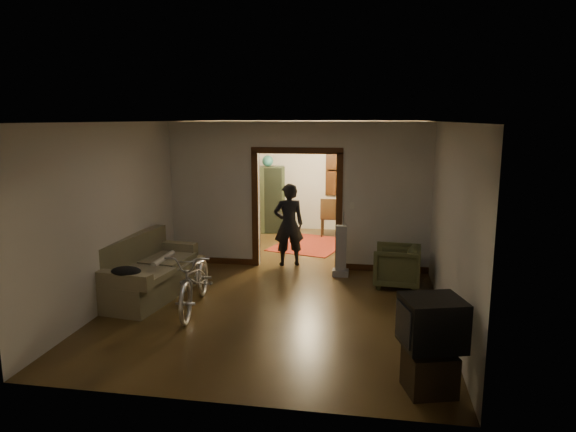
% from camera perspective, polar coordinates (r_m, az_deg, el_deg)
% --- Properties ---
extents(floor, '(5.00, 8.50, 0.01)m').
position_cam_1_polar(floor, '(9.40, 0.31, -6.87)').
color(floor, '#372611').
rests_on(floor, ground).
extents(ceiling, '(5.00, 8.50, 0.01)m').
position_cam_1_polar(ceiling, '(8.96, 0.33, 10.47)').
color(ceiling, white).
rests_on(ceiling, floor).
extents(wall_back, '(5.00, 0.02, 2.80)m').
position_cam_1_polar(wall_back, '(13.25, 3.30, 4.48)').
color(wall_back, beige).
rests_on(wall_back, floor).
extents(wall_left, '(0.02, 8.50, 2.80)m').
position_cam_1_polar(wall_left, '(9.79, -14.29, 1.93)').
color(wall_left, beige).
rests_on(wall_left, floor).
extents(wall_right, '(0.02, 8.50, 2.80)m').
position_cam_1_polar(wall_right, '(9.02, 16.20, 1.10)').
color(wall_right, beige).
rests_on(wall_right, floor).
extents(partition_wall, '(5.00, 0.14, 2.80)m').
position_cam_1_polar(partition_wall, '(9.80, 1.03, 2.28)').
color(partition_wall, beige).
rests_on(partition_wall, floor).
extents(door_casing, '(1.74, 0.20, 2.32)m').
position_cam_1_polar(door_casing, '(9.85, 1.02, 0.55)').
color(door_casing, '#371D0C').
rests_on(door_casing, floor).
extents(far_window, '(0.98, 0.06, 1.28)m').
position_cam_1_polar(far_window, '(13.13, 6.33, 5.04)').
color(far_window, black).
rests_on(far_window, wall_back).
extents(chandelier, '(0.24, 0.24, 0.24)m').
position_cam_1_polar(chandelier, '(11.44, 2.37, 8.27)').
color(chandelier, '#FFE0A5').
rests_on(chandelier, ceiling).
extents(light_switch, '(0.08, 0.01, 0.12)m').
position_cam_1_polar(light_switch, '(9.65, 7.13, 1.16)').
color(light_switch, silver).
rests_on(light_switch, partition_wall).
extents(sofa, '(1.20, 2.19, 0.96)m').
position_cam_1_polar(sofa, '(8.67, -15.05, -5.46)').
color(sofa, '#676244').
rests_on(sofa, floor).
extents(rolled_paper, '(0.10, 0.80, 0.10)m').
position_cam_1_polar(rolled_paper, '(8.88, -13.68, -4.67)').
color(rolled_paper, beige).
rests_on(rolled_paper, sofa).
extents(jacket, '(0.44, 0.33, 0.13)m').
position_cam_1_polar(jacket, '(7.81, -17.56, -5.85)').
color(jacket, black).
rests_on(jacket, sofa).
extents(bicycle, '(0.87, 1.88, 0.95)m').
position_cam_1_polar(bicycle, '(7.89, -10.26, -6.91)').
color(bicycle, silver).
rests_on(bicycle, floor).
extents(armchair, '(0.84, 0.82, 0.71)m').
position_cam_1_polar(armchair, '(9.05, 11.99, -5.46)').
color(armchair, '#494E2C').
rests_on(armchair, floor).
extents(tv_stand, '(0.59, 0.56, 0.44)m').
position_cam_1_polar(tv_stand, '(5.84, 15.44, -16.36)').
color(tv_stand, black).
rests_on(tv_stand, floor).
extents(crt_tv, '(0.73, 0.69, 0.52)m').
position_cam_1_polar(crt_tv, '(5.61, 15.73, -11.30)').
color(crt_tv, black).
rests_on(crt_tv, tv_stand).
extents(vacuum, '(0.29, 0.23, 0.95)m').
position_cam_1_polar(vacuum, '(9.43, 5.90, -3.86)').
color(vacuum, gray).
rests_on(vacuum, floor).
extents(person, '(0.69, 0.57, 1.62)m').
position_cam_1_polar(person, '(10.01, 0.08, -0.97)').
color(person, black).
rests_on(person, floor).
extents(oriental_rug, '(1.89, 2.20, 0.01)m').
position_cam_1_polar(oriental_rug, '(11.78, 2.56, -3.19)').
color(oriental_rug, maroon).
rests_on(oriental_rug, floor).
extents(locker, '(0.92, 0.63, 1.67)m').
position_cam_1_polar(locker, '(12.96, -2.24, 1.84)').
color(locker, '#27301C').
rests_on(locker, floor).
extents(globe, '(0.28, 0.28, 0.28)m').
position_cam_1_polar(globe, '(12.84, -2.28, 6.71)').
color(globe, '#1E5972').
rests_on(globe, locker).
extents(desk, '(1.10, 0.74, 0.75)m').
position_cam_1_polar(desk, '(12.87, 8.61, -0.42)').
color(desk, black).
rests_on(desk, floor).
extents(desk_chair, '(0.44, 0.44, 0.96)m').
position_cam_1_polar(desk_chair, '(12.56, 4.68, -0.14)').
color(desk_chair, black).
rests_on(desk_chair, floor).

